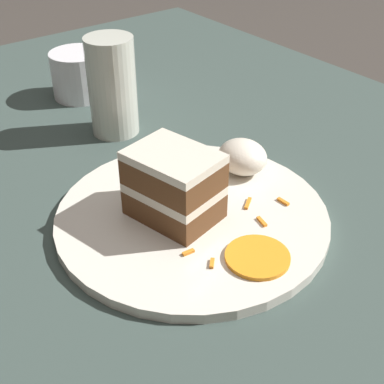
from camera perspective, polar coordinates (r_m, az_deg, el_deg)
The scene contains 9 objects.
ground_plane at distance 0.65m, azimuth 1.06°, elevation -2.83°, with size 6.00×6.00×0.00m, color #38332D.
dining_table at distance 0.64m, azimuth 1.08°, elevation -1.66°, with size 1.30×0.90×0.03m, color #384742.
plate at distance 0.59m, azimuth 0.00°, elevation -2.64°, with size 0.30×0.30×0.01m, color silver.
cake_slice at distance 0.56m, azimuth -1.95°, elevation 0.74°, with size 0.10×0.09×0.08m.
cream_dollop at distance 0.65m, azimuth 5.17°, elevation 3.91°, with size 0.06×0.06×0.04m, color silver.
orange_garnish at distance 0.53m, azimuth 6.99°, elevation -6.89°, with size 0.06×0.06×0.00m, color orange.
carrot_shreds_scatter at distance 0.61m, azimuth 2.15°, elevation -0.46°, with size 0.17×0.15×0.00m.
drinking_glass at distance 0.75m, azimuth -8.44°, elevation 10.41°, with size 0.07×0.07×0.14m.
coffee_mug at distance 0.88m, azimuth -11.98°, elevation 12.35°, with size 0.09×0.09×0.07m.
Camera 1 is at (-0.40, 0.33, 0.39)m, focal length 50.00 mm.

